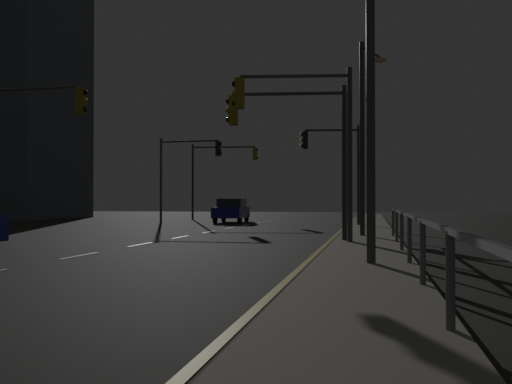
{
  "coord_description": "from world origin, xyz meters",
  "views": [
    {
      "loc": [
        7.26,
        -4.78,
        1.37
      ],
      "look_at": [
        1.68,
        23.54,
        1.85
      ],
      "focal_mm": 41.45,
      "sensor_mm": 36.0,
      "label": 1
    }
  ],
  "objects_px": {
    "traffic_light_far_right": "(298,119)",
    "traffic_light_near_right": "(33,129)",
    "traffic_light_near_left": "(220,166)",
    "street_lamp_median": "(382,37)",
    "traffic_light_mid_right": "(187,162)",
    "traffic_light_mid_left": "(291,131)",
    "traffic_light_far_left": "(334,156)",
    "street_lamp_across_street": "(366,119)",
    "car_oncoming": "(232,210)"
  },
  "relations": [
    {
      "from": "street_lamp_median",
      "to": "traffic_light_near_left",
      "type": "bearing_deg",
      "value": 110.13
    },
    {
      "from": "traffic_light_near_left",
      "to": "traffic_light_near_right",
      "type": "distance_m",
      "value": 24.29
    },
    {
      "from": "traffic_light_far_right",
      "to": "traffic_light_near_left",
      "type": "bearing_deg",
      "value": 109.69
    },
    {
      "from": "traffic_light_far_left",
      "to": "traffic_light_near_left",
      "type": "relative_size",
      "value": 0.92
    },
    {
      "from": "traffic_light_near_left",
      "to": "street_lamp_median",
      "type": "xyz_separation_m",
      "value": [
        11.59,
        -31.64,
        0.55
      ]
    },
    {
      "from": "traffic_light_mid_left",
      "to": "traffic_light_mid_right",
      "type": "relative_size",
      "value": 0.9
    },
    {
      "from": "car_oncoming",
      "to": "street_lamp_median",
      "type": "relative_size",
      "value": 0.59
    },
    {
      "from": "car_oncoming",
      "to": "traffic_light_mid_left",
      "type": "relative_size",
      "value": 0.9
    },
    {
      "from": "traffic_light_far_left",
      "to": "traffic_light_near_left",
      "type": "distance_m",
      "value": 15.11
    },
    {
      "from": "street_lamp_across_street",
      "to": "car_oncoming",
      "type": "bearing_deg",
      "value": 119.45
    },
    {
      "from": "car_oncoming",
      "to": "traffic_light_mid_right",
      "type": "height_order",
      "value": "traffic_light_mid_right"
    },
    {
      "from": "traffic_light_near_left",
      "to": "traffic_light_near_right",
      "type": "bearing_deg",
      "value": -91.71
    },
    {
      "from": "traffic_light_mid_right",
      "to": "street_lamp_across_street",
      "type": "xyz_separation_m",
      "value": [
        11.63,
        -14.52,
        0.52
      ]
    },
    {
      "from": "traffic_light_far_left",
      "to": "traffic_light_far_right",
      "type": "distance_m",
      "value": 13.7
    },
    {
      "from": "car_oncoming",
      "to": "traffic_light_far_left",
      "type": "relative_size",
      "value": 0.84
    },
    {
      "from": "traffic_light_mid_right",
      "to": "street_lamp_median",
      "type": "bearing_deg",
      "value": -64.01
    },
    {
      "from": "car_oncoming",
      "to": "traffic_light_mid_left",
      "type": "xyz_separation_m",
      "value": [
        6.59,
        -19.18,
        2.85
      ]
    },
    {
      "from": "traffic_light_mid_left",
      "to": "traffic_light_mid_right",
      "type": "bearing_deg",
      "value": 117.44
    },
    {
      "from": "traffic_light_mid_left",
      "to": "traffic_light_near_right",
      "type": "height_order",
      "value": "traffic_light_near_right"
    },
    {
      "from": "street_lamp_median",
      "to": "traffic_light_near_right",
      "type": "bearing_deg",
      "value": 149.13
    },
    {
      "from": "traffic_light_near_left",
      "to": "traffic_light_mid_left",
      "type": "relative_size",
      "value": 1.16
    },
    {
      "from": "traffic_light_far_right",
      "to": "street_lamp_median",
      "type": "xyz_separation_m",
      "value": [
        2.45,
        -6.08,
        0.76
      ]
    },
    {
      "from": "traffic_light_mid_right",
      "to": "traffic_light_far_left",
      "type": "bearing_deg",
      "value": -26.83
    },
    {
      "from": "traffic_light_near_left",
      "to": "traffic_light_far_left",
      "type": "bearing_deg",
      "value": -51.73
    },
    {
      "from": "street_lamp_across_street",
      "to": "street_lamp_median",
      "type": "bearing_deg",
      "value": -87.57
    },
    {
      "from": "traffic_light_far_left",
      "to": "street_lamp_median",
      "type": "xyz_separation_m",
      "value": [
        2.24,
        -19.78,
        0.83
      ]
    },
    {
      "from": "car_oncoming",
      "to": "traffic_light_mid_right",
      "type": "bearing_deg",
      "value": -153.56
    },
    {
      "from": "traffic_light_far_left",
      "to": "traffic_light_near_left",
      "type": "height_order",
      "value": "traffic_light_near_left"
    },
    {
      "from": "traffic_light_far_left",
      "to": "traffic_light_far_right",
      "type": "xyz_separation_m",
      "value": [
        -0.21,
        -13.7,
        0.07
      ]
    },
    {
      "from": "traffic_light_mid_right",
      "to": "traffic_light_near_right",
      "type": "xyz_separation_m",
      "value": [
        -0.25,
        -17.39,
        0.1
      ]
    },
    {
      "from": "traffic_light_mid_left",
      "to": "traffic_light_near_right",
      "type": "relative_size",
      "value": 0.87
    },
    {
      "from": "traffic_light_far_right",
      "to": "traffic_light_near_right",
      "type": "distance_m",
      "value": 9.96
    },
    {
      "from": "car_oncoming",
      "to": "traffic_light_far_left",
      "type": "xyz_separation_m",
      "value": [
        7.15,
        -6.3,
        3.03
      ]
    },
    {
      "from": "traffic_light_mid_right",
      "to": "traffic_light_far_right",
      "type": "xyz_separation_m",
      "value": [
        9.62,
        -18.67,
        -0.01
      ]
    },
    {
      "from": "traffic_light_mid_left",
      "to": "traffic_light_near_right",
      "type": "distance_m",
      "value": 9.54
    },
    {
      "from": "traffic_light_near_left",
      "to": "traffic_light_mid_right",
      "type": "bearing_deg",
      "value": -93.93
    },
    {
      "from": "traffic_light_mid_left",
      "to": "street_lamp_across_street",
      "type": "distance_m",
      "value": 4.15
    },
    {
      "from": "traffic_light_near_right",
      "to": "street_lamp_median",
      "type": "xyz_separation_m",
      "value": [
        12.32,
        -7.36,
        0.65
      ]
    },
    {
      "from": "traffic_light_far_left",
      "to": "traffic_light_mid_left",
      "type": "bearing_deg",
      "value": -92.49
    },
    {
      "from": "car_oncoming",
      "to": "traffic_light_far_left",
      "type": "bearing_deg",
      "value": -41.41
    },
    {
      "from": "traffic_light_mid_left",
      "to": "traffic_light_far_right",
      "type": "distance_m",
      "value": 0.93
    },
    {
      "from": "car_oncoming",
      "to": "traffic_light_far_right",
      "type": "relative_size",
      "value": 0.83
    },
    {
      "from": "traffic_light_far_left",
      "to": "traffic_light_mid_right",
      "type": "height_order",
      "value": "traffic_light_mid_right"
    },
    {
      "from": "street_lamp_across_street",
      "to": "street_lamp_median",
      "type": "relative_size",
      "value": 0.93
    },
    {
      "from": "traffic_light_far_right",
      "to": "street_lamp_across_street",
      "type": "relative_size",
      "value": 0.76
    },
    {
      "from": "car_oncoming",
      "to": "traffic_light_near_right",
      "type": "bearing_deg",
      "value": -98.9
    },
    {
      "from": "traffic_light_near_right",
      "to": "street_lamp_median",
      "type": "distance_m",
      "value": 14.37
    },
    {
      "from": "traffic_light_near_right",
      "to": "street_lamp_across_street",
      "type": "relative_size",
      "value": 0.81
    },
    {
      "from": "traffic_light_near_left",
      "to": "street_lamp_median",
      "type": "bearing_deg",
      "value": -69.87
    },
    {
      "from": "street_lamp_median",
      "to": "street_lamp_across_street",
      "type": "bearing_deg",
      "value": 92.43
    }
  ]
}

